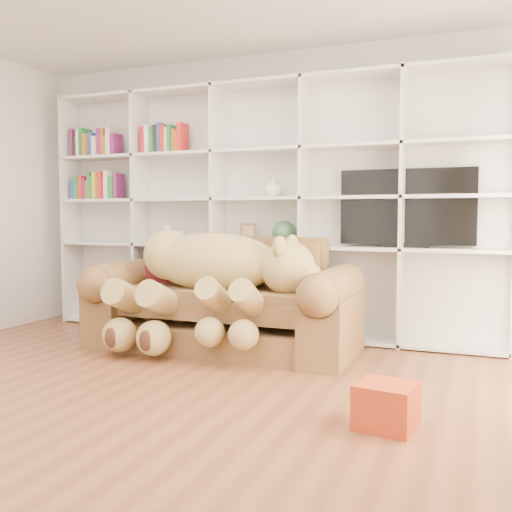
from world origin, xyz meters
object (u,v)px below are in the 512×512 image
at_px(sofa, 224,307).
at_px(tv, 407,209).
at_px(gift_box, 386,406).
at_px(teddy_bear, 210,274).

bearing_deg(sofa, tv, 25.77).
height_order(gift_box, tv, tv).
bearing_deg(gift_box, tv, 94.48).
bearing_deg(tv, sofa, -154.23).
bearing_deg(sofa, gift_box, -40.70).
bearing_deg(gift_box, sofa, 139.30).
distance_m(sofa, teddy_bear, 0.36).
bearing_deg(gift_box, teddy_bear, 144.13).
height_order(sofa, tv, tv).
distance_m(teddy_bear, gift_box, 2.08).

